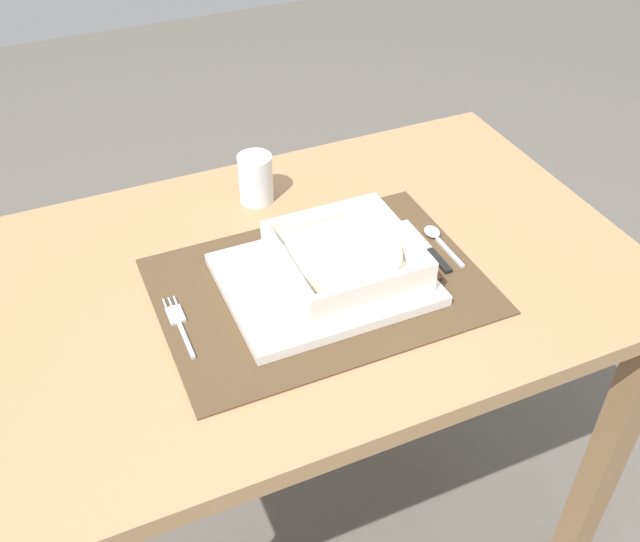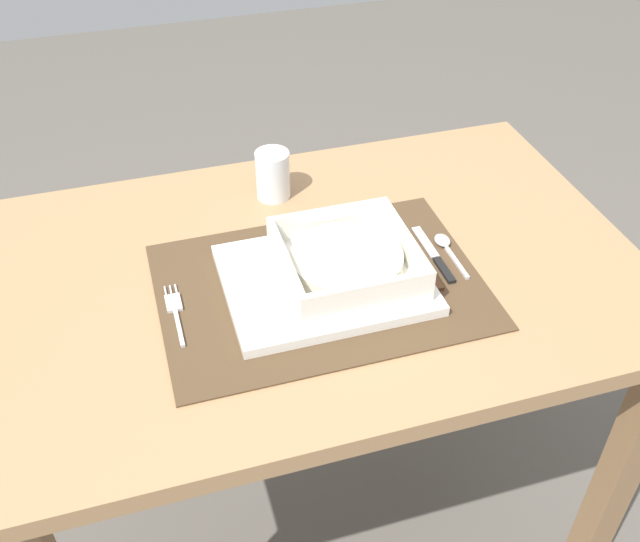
{
  "view_description": "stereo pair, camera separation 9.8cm",
  "coord_description": "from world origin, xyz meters",
  "px_view_note": "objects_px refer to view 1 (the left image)",
  "views": [
    {
      "loc": [
        -0.33,
        -0.8,
        1.45
      ],
      "look_at": [
        -0.01,
        -0.05,
        0.77
      ],
      "focal_mm": 41.07,
      "sensor_mm": 36.0,
      "label": 1
    },
    {
      "loc": [
        -0.24,
        -0.83,
        1.45
      ],
      "look_at": [
        -0.01,
        -0.05,
        0.77
      ],
      "focal_mm": 41.07,
      "sensor_mm": 36.0,
      "label": 2
    }
  ],
  "objects_px": {
    "spoon": "(436,236)",
    "drinking_glass": "(256,180)",
    "bread_knife": "(420,258)",
    "dining_table": "(312,320)",
    "porridge_bowl": "(346,260)",
    "fork": "(178,322)",
    "butter_knife": "(429,250)"
  },
  "relations": [
    {
      "from": "fork",
      "to": "drinking_glass",
      "type": "xyz_separation_m",
      "value": [
        0.21,
        0.25,
        0.03
      ]
    },
    {
      "from": "spoon",
      "to": "drinking_glass",
      "type": "xyz_separation_m",
      "value": [
        -0.22,
        0.22,
        0.03
      ]
    },
    {
      "from": "drinking_glass",
      "to": "bread_knife",
      "type": "bearing_deg",
      "value": -56.53
    },
    {
      "from": "spoon",
      "to": "butter_knife",
      "type": "distance_m",
      "value": 0.04
    },
    {
      "from": "dining_table",
      "to": "porridge_bowl",
      "type": "relative_size",
      "value": 5.19
    },
    {
      "from": "butter_knife",
      "to": "dining_table",
      "type": "bearing_deg",
      "value": 162.47
    },
    {
      "from": "dining_table",
      "to": "drinking_glass",
      "type": "xyz_separation_m",
      "value": [
        -0.01,
        0.2,
        0.15
      ]
    },
    {
      "from": "butter_knife",
      "to": "porridge_bowl",
      "type": "bearing_deg",
      "value": 178.7
    },
    {
      "from": "dining_table",
      "to": "bread_knife",
      "type": "bearing_deg",
      "value": -19.42
    },
    {
      "from": "fork",
      "to": "spoon",
      "type": "relative_size",
      "value": 1.18
    },
    {
      "from": "porridge_bowl",
      "to": "drinking_glass",
      "type": "relative_size",
      "value": 2.27
    },
    {
      "from": "porridge_bowl",
      "to": "bread_knife",
      "type": "relative_size",
      "value": 1.47
    },
    {
      "from": "porridge_bowl",
      "to": "bread_knife",
      "type": "bearing_deg",
      "value": -2.42
    },
    {
      "from": "spoon",
      "to": "drinking_glass",
      "type": "bearing_deg",
      "value": 136.53
    },
    {
      "from": "porridge_bowl",
      "to": "fork",
      "type": "distance_m",
      "value": 0.26
    },
    {
      "from": "bread_knife",
      "to": "fork",
      "type": "bearing_deg",
      "value": -179.5
    },
    {
      "from": "porridge_bowl",
      "to": "spoon",
      "type": "bearing_deg",
      "value": 10.64
    },
    {
      "from": "fork",
      "to": "butter_knife",
      "type": "distance_m",
      "value": 0.4
    },
    {
      "from": "porridge_bowl",
      "to": "spoon",
      "type": "distance_m",
      "value": 0.18
    },
    {
      "from": "butter_knife",
      "to": "drinking_glass",
      "type": "distance_m",
      "value": 0.32
    },
    {
      "from": "fork",
      "to": "butter_knife",
      "type": "height_order",
      "value": "butter_knife"
    },
    {
      "from": "spoon",
      "to": "dining_table",
      "type": "bearing_deg",
      "value": 176.76
    },
    {
      "from": "drinking_glass",
      "to": "porridge_bowl",
      "type": "bearing_deg",
      "value": -79.48
    },
    {
      "from": "dining_table",
      "to": "butter_knife",
      "type": "relative_size",
      "value": 7.2
    },
    {
      "from": "dining_table",
      "to": "spoon",
      "type": "distance_m",
      "value": 0.24
    },
    {
      "from": "fork",
      "to": "butter_knife",
      "type": "relative_size",
      "value": 0.93
    },
    {
      "from": "dining_table",
      "to": "butter_knife",
      "type": "height_order",
      "value": "butter_knife"
    },
    {
      "from": "porridge_bowl",
      "to": "drinking_glass",
      "type": "bearing_deg",
      "value": 100.52
    },
    {
      "from": "fork",
      "to": "butter_knife",
      "type": "bearing_deg",
      "value": 2.98
    },
    {
      "from": "porridge_bowl",
      "to": "drinking_glass",
      "type": "xyz_separation_m",
      "value": [
        -0.05,
        0.26,
        -0.0
      ]
    },
    {
      "from": "spoon",
      "to": "butter_knife",
      "type": "bearing_deg",
      "value": -135.16
    },
    {
      "from": "bread_knife",
      "to": "spoon",
      "type": "bearing_deg",
      "value": 39.78
    }
  ]
}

